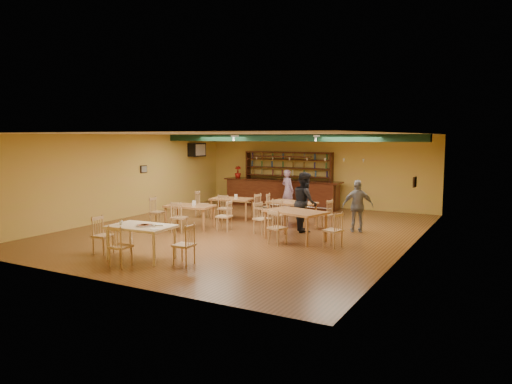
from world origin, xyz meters
The scene contains 23 objects.
floor centered at (0.00, 0.00, 0.00)m, with size 12.00×12.00×0.00m, color brown.
ceiling_beam centered at (0.00, 2.80, 2.87)m, with size 10.00×0.30×0.25m, color black.
track_rail_left centered at (-1.80, 3.40, 2.94)m, with size 0.05×2.50×0.05m, color silver.
track_rail_right centered at (1.40, 3.40, 2.94)m, with size 0.05×2.50×0.05m, color silver.
ac_unit centered at (-4.80, 4.20, 2.35)m, with size 0.34×0.70×0.48m, color silver.
picture_left centered at (-4.97, 1.00, 1.70)m, with size 0.04×0.34×0.28m, color black.
picture_right centered at (4.97, 0.50, 1.70)m, with size 0.04×0.34×0.28m, color black.
bar_counter centered at (-1.21, 5.15, 0.56)m, with size 5.11×0.85×1.13m, color #38120B.
back_bar_hutch centered at (-1.21, 5.78, 1.14)m, with size 3.95×0.40×2.28m, color #38120B.
poinsettia centered at (-3.32, 5.15, 1.38)m, with size 0.29×0.29×0.51m, color #A7160F.
dining_table_a centered at (-1.52, 1.71, 0.36)m, with size 1.45×0.87×0.73m, color #A5673A.
dining_table_b centered at (0.88, 1.57, 0.39)m, with size 1.54×0.92×0.77m, color #A5673A.
dining_table_c centered at (-1.73, -0.53, 0.37)m, with size 1.49×0.89×0.75m, color #A5673A.
dining_table_d centered at (1.94, -0.55, 0.42)m, with size 1.68×1.01×0.84m, color #A5673A.
near_table centered at (-0.42, -4.24, 0.41)m, with size 1.51×0.97×0.81m, color beige.
pizza_tray centered at (-0.31, -4.24, 0.82)m, with size 0.40×0.40×0.01m, color silver.
parmesan_shaker centered at (-0.90, -4.40, 0.87)m, with size 0.07×0.07×0.11m, color #EAE5C6.
napkin_stack centered at (-0.04, -4.02, 0.83)m, with size 0.20×0.15×0.03m, color white.
pizza_server centered at (-0.15, -4.18, 0.83)m, with size 0.32×0.09×0.00m, color silver.
side_plate centered at (0.18, -4.45, 0.82)m, with size 0.22×0.22×0.01m, color white.
patron_bar centered at (-0.55, 4.33, 0.82)m, with size 0.59×0.39×1.63m, color #894698.
patron_right_a centered at (1.68, 0.77, 0.92)m, with size 0.90×0.70×1.84m, color black.
patron_right_b centered at (3.14, 1.45, 0.80)m, with size 0.94×0.39×1.60m, color gray.
Camera 1 is at (7.37, -12.83, 2.91)m, focal length 33.80 mm.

